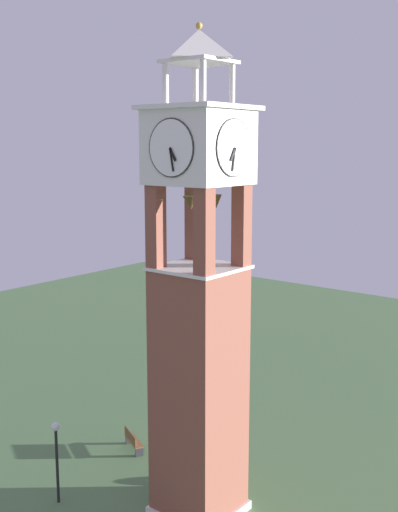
% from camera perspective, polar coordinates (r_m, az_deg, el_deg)
% --- Properties ---
extents(ground, '(80.00, 80.00, 0.00)m').
position_cam_1_polar(ground, '(27.50, -0.00, -22.00)').
color(ground, '#517547').
extents(clock_tower, '(3.43, 3.43, 18.82)m').
position_cam_1_polar(clock_tower, '(24.25, -0.00, -5.82)').
color(clock_tower, brown).
rests_on(clock_tower, ground).
extents(park_bench, '(1.11, 1.63, 0.95)m').
position_cam_1_polar(park_bench, '(32.02, -5.97, -16.18)').
color(park_bench, brown).
rests_on(park_bench, ground).
extents(lamp_post, '(0.36, 0.36, 3.50)m').
position_cam_1_polar(lamp_post, '(27.53, -12.71, -16.37)').
color(lamp_post, black).
rests_on(lamp_post, ground).
extents(shrub_left_of_tower, '(0.85, 0.85, 0.83)m').
position_cam_1_polar(shrub_left_of_tower, '(29.43, 2.33, -18.78)').
color(shrub_left_of_tower, '#28562D').
rests_on(shrub_left_of_tower, ground).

